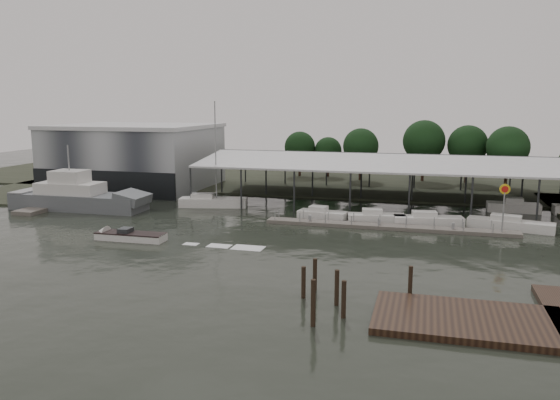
% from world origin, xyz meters
% --- Properties ---
extents(ground, '(200.00, 200.00, 0.00)m').
position_xyz_m(ground, '(0.00, 0.00, 0.00)').
color(ground, '#232921').
rests_on(ground, ground).
extents(land_strip_far, '(140.00, 30.00, 0.30)m').
position_xyz_m(land_strip_far, '(0.00, 42.00, 0.10)').
color(land_strip_far, '#373B2C').
rests_on(land_strip_far, ground).
extents(land_strip_west, '(20.00, 40.00, 0.30)m').
position_xyz_m(land_strip_west, '(-40.00, 30.00, 0.10)').
color(land_strip_west, '#373B2C').
rests_on(land_strip_west, ground).
extents(storage_warehouse, '(24.50, 20.50, 10.50)m').
position_xyz_m(storage_warehouse, '(-28.00, 29.94, 5.29)').
color(storage_warehouse, '#A1A7AB').
rests_on(storage_warehouse, ground).
extents(covered_boat_shed, '(58.24, 24.00, 6.96)m').
position_xyz_m(covered_boat_shed, '(17.00, 28.00, 6.13)').
color(covered_boat_shed, silver).
rests_on(covered_boat_shed, ground).
extents(trawler_dock, '(3.00, 18.00, 0.50)m').
position_xyz_m(trawler_dock, '(-30.00, 14.00, 0.25)').
color(trawler_dock, slate).
rests_on(trawler_dock, ground).
extents(floating_dock, '(28.00, 2.00, 1.40)m').
position_xyz_m(floating_dock, '(15.00, 10.00, 0.20)').
color(floating_dock, slate).
rests_on(floating_dock, ground).
extents(shell_fuel_sign, '(1.10, 0.18, 5.55)m').
position_xyz_m(shell_fuel_sign, '(27.00, 9.99, 3.93)').
color(shell_fuel_sign, gray).
rests_on(shell_fuel_sign, ground).
extents(boardwalk_platform, '(15.00, 12.00, 0.50)m').
position_xyz_m(boardwalk_platform, '(24.55, -15.27, 0.20)').
color(boardwalk_platform, '#362316').
rests_on(boardwalk_platform, ground).
extents(grey_trawler, '(18.88, 5.25, 8.84)m').
position_xyz_m(grey_trawler, '(-25.48, 10.67, 1.58)').
color(grey_trawler, '#5A6064').
rests_on(grey_trawler, ground).
extents(white_sailboat, '(9.48, 4.44, 14.41)m').
position_xyz_m(white_sailboat, '(-9.19, 17.17, 0.67)').
color(white_sailboat, white).
rests_on(white_sailboat, ground).
extents(speedboat_underway, '(19.02, 2.54, 2.00)m').
position_xyz_m(speedboat_underway, '(-10.87, -2.39, 0.39)').
color(speedboat_underway, white).
rests_on(speedboat_underway, ground).
extents(moored_cruiser_0, '(6.13, 2.98, 1.70)m').
position_xyz_m(moored_cruiser_0, '(6.88, 12.82, 0.61)').
color(moored_cruiser_0, white).
rests_on(moored_cruiser_0, ground).
extents(moored_cruiser_1, '(6.92, 3.32, 1.70)m').
position_xyz_m(moored_cruiser_1, '(13.37, 12.70, 0.61)').
color(moored_cruiser_1, white).
rests_on(moored_cruiser_1, ground).
extents(moored_cruiser_2, '(8.07, 3.55, 1.70)m').
position_xyz_m(moored_cruiser_2, '(19.32, 12.87, 0.61)').
color(moored_cruiser_2, white).
rests_on(moored_cruiser_2, ground).
extents(moored_cruiser_3, '(9.37, 4.18, 1.70)m').
position_xyz_m(moored_cruiser_3, '(28.17, 13.10, 0.61)').
color(moored_cruiser_3, white).
rests_on(moored_cruiser_3, ground).
extents(mooring_pilings, '(7.77, 7.47, 3.68)m').
position_xyz_m(mooring_pilings, '(13.28, -15.14, 0.99)').
color(mooring_pilings, '#2D2216').
rests_on(mooring_pilings, ground).
extents(horizon_tree_line, '(68.44, 11.38, 11.05)m').
position_xyz_m(horizon_tree_line, '(22.31, 47.86, 6.31)').
color(horizon_tree_line, '#301E15').
rests_on(horizon_tree_line, ground).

